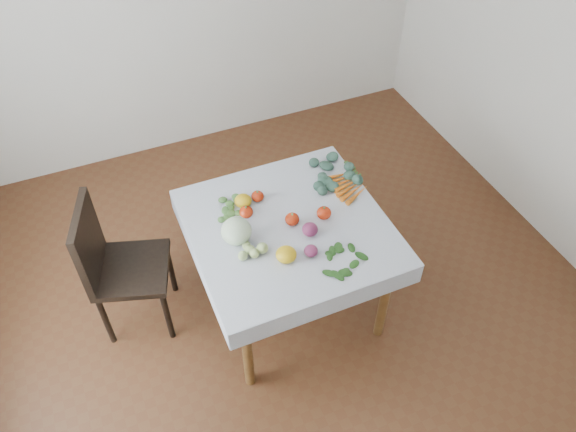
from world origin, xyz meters
The scene contains 18 objects.
ground centered at (0.00, 0.00, 0.00)m, with size 4.00×4.00×0.00m, color #57321B.
table centered at (0.00, 0.00, 0.65)m, with size 1.00×1.00×0.75m.
tablecloth centered at (0.00, 0.00, 0.75)m, with size 1.12×1.12×0.01m, color white.
chair centered at (-1.00, 0.32, 0.55)m, with size 0.55×0.55×0.97m.
cabbage centered at (-0.31, 0.01, 0.83)m, with size 0.17×0.17×0.15m, color silver.
tomato_a centered at (-0.09, 0.27, 0.79)m, with size 0.08×0.08×0.07m, color #B2260B.
tomato_b centered at (0.02, 0.01, 0.79)m, with size 0.08×0.08×0.07m, color #B2260B.
tomato_c centered at (-0.20, 0.17, 0.79)m, with size 0.08×0.08×0.07m, color #B2260B.
tomato_d centered at (0.22, -0.02, 0.79)m, with size 0.09×0.09×0.08m, color #B2260B.
heirloom_back centered at (-0.18, 0.26, 0.79)m, with size 0.10×0.10×0.07m, color gold.
heirloom_front centered at (-0.11, -0.23, 0.80)m, with size 0.12×0.12×0.08m, color gold.
onion_a centered at (0.09, -0.11, 0.80)m, with size 0.09×0.09×0.08m, color #571839.
onion_b centered at (0.03, -0.25, 0.79)m, with size 0.08×0.08×0.07m, color #571839.
tomatillo_cluster centered at (-0.28, -0.09, 0.78)m, with size 0.16×0.11×0.05m.
carrot_bunch centered at (0.47, 0.16, 0.77)m, with size 0.21×0.28×0.03m.
kale_bunch centered at (0.46, 0.30, 0.78)m, with size 0.37×0.29×0.05m.
basil_bunch centered at (0.18, -0.36, 0.76)m, with size 0.30×0.21×0.01m.
dill_bunch centered at (-0.28, 0.26, 0.77)m, with size 0.23×0.18×0.02m.
Camera 1 is at (-0.88, -2.05, 3.12)m, focal length 35.00 mm.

